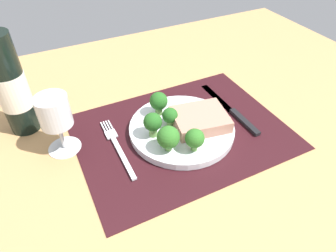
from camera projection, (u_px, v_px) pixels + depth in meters
ground_plane at (181, 137)px, 69.17cm from camera, size 140.00×110.00×3.00cm
placemat at (182, 132)px, 68.10cm from camera, size 46.14×34.73×0.30cm
plate at (182, 129)px, 67.48cm from camera, size 23.49×23.49×1.60cm
steak at (200, 119)px, 66.54cm from camera, size 13.22×11.67×2.79cm
broccoli_front_edge at (170, 116)px, 65.53cm from camera, size 3.47×3.47×4.45cm
broccoli_back_left at (159, 102)px, 68.08cm from camera, size 4.15×4.15×5.70cm
broccoli_center at (168, 137)px, 59.32cm from camera, size 4.66×4.66×5.63cm
broccoli_near_steak at (153, 122)px, 62.44cm from camera, size 3.95×3.95×5.71cm
broccoli_near_fork at (195, 139)px, 59.33cm from camera, size 3.94×3.94×5.12cm
fork at (118, 147)px, 63.86cm from camera, size 2.40×19.20×0.50cm
knife at (233, 111)px, 73.05cm from camera, size 1.80×23.00×0.80cm
wine_bottle at (10, 84)px, 61.97cm from camera, size 6.62×6.62×33.02cm
wine_glass at (55, 115)px, 58.57cm from camera, size 6.90×6.90×13.12cm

